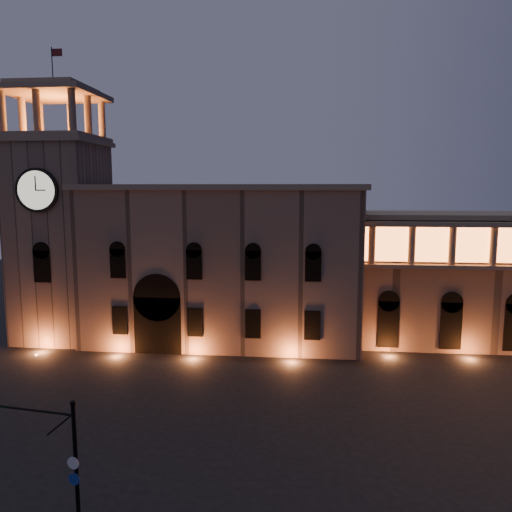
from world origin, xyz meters
name	(u,v)px	position (x,y,z in m)	size (l,w,h in m)	color
ground	(202,430)	(0.00, 0.00, 0.00)	(160.00, 160.00, 0.00)	black
government_building	(223,263)	(-2.08, 21.93, 8.77)	(30.80, 12.80, 17.60)	#785F4E
clock_tower	(61,230)	(-20.50, 20.98, 12.50)	(9.80, 9.80, 32.40)	#785F4E
traffic_light	(60,467)	(-4.52, -11.76, 3.88)	(5.34, 1.10, 7.39)	black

